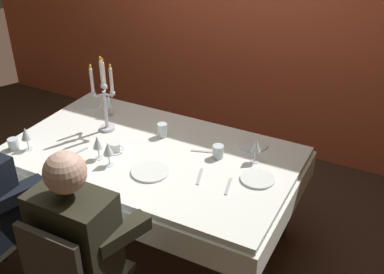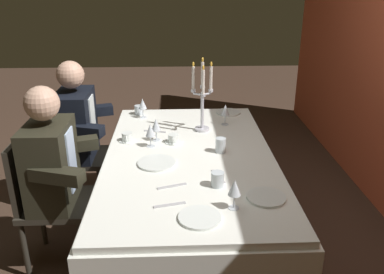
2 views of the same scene
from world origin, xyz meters
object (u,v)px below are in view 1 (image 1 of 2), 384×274
wine_glass_3 (256,146)px  dining_table (152,166)px  wine_glass_2 (98,143)px  water_tumbler_0 (14,144)px  dinner_plate_1 (87,104)px  dinner_plate_2 (252,144)px  coffee_cup_0 (78,171)px  wine_glass_1 (108,149)px  candelabra (104,99)px  dinner_plate_3 (258,179)px  water_tumbler_2 (218,151)px  coffee_cup_1 (115,148)px  seated_diner_1 (75,237)px  water_tumbler_1 (162,130)px  wine_glass_0 (109,102)px  wine_glass_4 (26,134)px  dinner_plate_0 (150,171)px

wine_glass_3 → dining_table: bearing=-163.0°
wine_glass_2 → water_tumbler_0: size_ratio=2.15×
dinner_plate_1 → water_tumbler_0: (-0.01, -0.76, 0.03)m
dinner_plate_2 → coffee_cup_0: coffee_cup_0 is taller
wine_glass_1 → water_tumbler_0: 0.70m
wine_glass_1 → coffee_cup_0: wine_glass_1 is taller
candelabra → water_tumbler_0: 0.67m
wine_glass_3 → water_tumbler_0: wine_glass_3 is taller
dinner_plate_3 → dinner_plate_1: bearing=167.8°
wine_glass_3 → water_tumbler_0: 1.61m
water_tumbler_2 → coffee_cup_1: size_ratio=0.65×
wine_glass_2 → seated_diner_1: 0.75m
water_tumbler_1 → dinner_plate_3: bearing=-13.4°
dinner_plate_3 → coffee_cup_0: coffee_cup_0 is taller
dinner_plate_1 → wine_glass_3: size_ratio=1.24×
wine_glass_1 → water_tumbler_2: size_ratio=1.90×
seated_diner_1 → coffee_cup_0: bearing=127.3°
wine_glass_3 → dinner_plate_1: bearing=173.9°
wine_glass_3 → water_tumbler_2: bearing=-165.4°
dinner_plate_1 → wine_glass_1: 0.93m
dining_table → candelabra: size_ratio=3.49×
dinner_plate_3 → wine_glass_0: bearing=168.0°
dinner_plate_2 → wine_glass_4: size_ratio=1.29×
dinner_plate_1 → water_tumbler_0: 0.76m
dining_table → dinner_plate_0: (0.13, -0.21, 0.13)m
water_tumbler_0 → water_tumbler_1: size_ratio=0.77×
coffee_cup_1 → water_tumbler_0: bearing=-154.8°
dining_table → seated_diner_1: bearing=-84.2°
dinner_plate_3 → wine_glass_1: size_ratio=1.30×
dinner_plate_1 → wine_glass_1: bearing=-42.5°
dinner_plate_0 → coffee_cup_0: bearing=-149.8°
dinner_plate_1 → wine_glass_0: (0.27, -0.06, 0.11)m
wine_glass_4 → water_tumbler_1: 0.91m
wine_glass_4 → coffee_cup_1: wine_glass_4 is taller
dining_table → wine_glass_0: (-0.55, 0.30, 0.23)m
candelabra → wine_glass_3: 1.11m
wine_glass_2 → water_tumbler_1: bearing=63.3°
wine_glass_3 → wine_glass_4: size_ratio=1.00×
water_tumbler_1 → water_tumbler_2: water_tumbler_1 is taller
dining_table → water_tumbler_2: water_tumbler_2 is taller
wine_glass_3 → water_tumbler_1: bearing=179.5°
dinner_plate_3 → water_tumbler_1: bearing=166.6°
water_tumbler_0 → wine_glass_1: bearing=11.3°
water_tumbler_1 → water_tumbler_2: 0.47m
dinner_plate_1 → seated_diner_1: seated_diner_1 is taller
dining_table → dinner_plate_1: dinner_plate_1 is taller
wine_glass_2 → water_tumbler_2: (0.68, 0.37, -0.07)m
dinner_plate_1 → wine_glass_3: wine_glass_3 is taller
dinner_plate_0 → coffee_cup_1: (-0.34, 0.11, 0.02)m
seated_diner_1 → dinner_plate_2: bearing=69.4°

